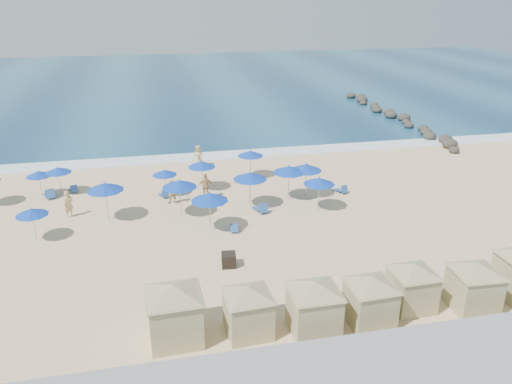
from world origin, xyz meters
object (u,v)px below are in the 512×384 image
Objects in this scene: umbrella_7 at (202,164)px; umbrella_1 at (32,212)px; umbrella_3 at (105,187)px; cabana_4 at (413,280)px; umbrella_5 at (179,184)px; cabana_0 at (174,305)px; umbrella_12 at (319,181)px; cabana_1 at (248,304)px; cabana_5 at (475,280)px; umbrella_4 at (165,172)px; umbrella_11 at (306,167)px; cabana_3 at (371,294)px; umbrella_8 at (250,176)px; rock_jetty at (395,116)px; umbrella_2 at (58,170)px; beachgoer_3 at (198,156)px; umbrella_13 at (39,174)px; cabana_2 at (314,300)px; beachgoer_1 at (173,192)px; trash_bin at (229,260)px; beachgoer_2 at (206,186)px; umbrella_10 at (289,169)px; umbrella_6 at (209,197)px; beachgoer_0 at (68,204)px; umbrella_9 at (250,153)px.

umbrella_1 is at bearing -150.26° from umbrella_7.
umbrella_3 reaches higher than umbrella_1.
cabana_4 is 1.54× the size of umbrella_5.
cabana_0 is 1.94× the size of umbrella_12.
cabana_5 is at bearing -2.07° from cabana_1.
umbrella_11 reaches higher than umbrella_4.
umbrella_8 reaches higher than cabana_3.
rock_jetty is 29.79m from umbrella_7.
beachgoer_3 is (10.47, 4.06, -0.94)m from umbrella_2.
umbrella_13 is at bearing -155.56° from rock_jetty.
cabana_1 is at bearing 170.73° from cabana_2.
cabana_5 is 2.43× the size of beachgoer_1.
cabana_5 is (-13.53, -34.80, 1.15)m from rock_jetty.
rock_jetty is 35.25× the size of trash_bin.
beachgoer_2 is at bearing 22.49° from umbrella_1.
umbrella_10 is at bearing 4.20° from umbrella_3.
umbrella_4 reaches higher than beachgoer_1.
beachgoer_3 is at bearing 94.80° from trash_bin.
beachgoer_1 is (-12.94, 15.36, -0.65)m from cabana_5.
umbrella_8 reaches higher than beachgoer_1.
umbrella_5 is at bearing 11.35° from umbrella_1.
umbrella_2 is (-20.88, 18.84, 0.36)m from cabana_5.
beachgoer_1 is at bearing -136.53° from umbrella_7.
rock_jetty is at bearing 35.54° from umbrella_7.
umbrella_4 is (-2.83, 16.61, 0.30)m from cabana_1.
umbrella_6 is at bearing 129.41° from cabana_4.
umbrella_10 is (16.00, -4.41, 0.41)m from umbrella_2.
cabana_4 is 1.88× the size of umbrella_2.
umbrella_10 reaches higher than umbrella_12.
cabana_5 reaches higher than umbrella_11.
beachgoer_2 is (2.36, 0.53, 0.07)m from beachgoer_1.
umbrella_3 is 1.44× the size of beachgoer_3.
umbrella_5 is at bearing -65.66° from beachgoer_1.
beachgoer_0 is (-19.74, 14.56, -0.60)m from cabana_5.
cabana_2 reaches higher than umbrella_8.
umbrella_6 reaches higher than beachgoer_3.
cabana_1 is 1.99× the size of umbrella_13.
cabana_3 is (5.43, -0.39, 0.01)m from cabana_1.
cabana_5 is 28.13m from umbrella_2.
umbrella_9 is at bearing -22.78° from beachgoer_0.
beachgoer_2 is at bearing 90.08° from cabana_1.
cabana_2 reaches higher than beachgoer_2.
umbrella_12 is at bearing 48.63° from cabana_0.
umbrella_8 is 1.41× the size of beachgoer_2.
rock_jetty is 15.42× the size of beachgoer_1.
umbrella_8 reaches higher than umbrella_6.
cabana_4 is at bearing -45.12° from umbrella_2.
umbrella_3 is 1.11× the size of umbrella_12.
beachgoer_2 is at bearing 141.26° from umbrella_8.
umbrella_4 is 2.79m from umbrella_7.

